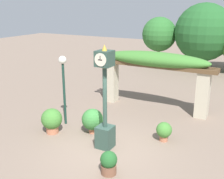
% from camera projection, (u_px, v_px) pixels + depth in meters
% --- Properties ---
extents(ground_plane, '(60.00, 60.00, 0.00)m').
position_uv_depth(ground_plane, '(105.00, 150.00, 9.71)').
color(ground_plane, '#7F6B5B').
extents(pedestal_clock, '(0.55, 0.56, 3.62)m').
position_uv_depth(pedestal_clock, '(105.00, 107.00, 9.47)').
color(pedestal_clock, '#2D473D').
rests_on(pedestal_clock, ground).
extents(pergola, '(5.69, 1.14, 2.75)m').
position_uv_depth(pergola, '(155.00, 66.00, 12.99)').
color(pergola, '#BCB299').
rests_on(pergola, ground).
extents(potted_plant_near_left, '(0.81, 0.81, 0.99)m').
position_uv_depth(potted_plant_near_left, '(52.00, 120.00, 10.85)').
color(potted_plant_near_left, '#B26B4C').
rests_on(potted_plant_near_left, ground).
extents(potted_plant_near_right, '(0.51, 0.51, 0.72)m').
position_uv_depth(potted_plant_near_right, '(109.00, 163.00, 8.26)').
color(potted_plant_near_right, brown).
rests_on(potted_plant_near_right, ground).
extents(potted_plant_far_left, '(0.83, 0.83, 0.98)m').
position_uv_depth(potted_plant_far_left, '(92.00, 120.00, 10.84)').
color(potted_plant_far_left, '#B26B4C').
rests_on(potted_plant_far_left, ground).
extents(potted_plant_far_right, '(0.58, 0.58, 0.72)m').
position_uv_depth(potted_plant_far_right, '(164.00, 131.00, 10.24)').
color(potted_plant_far_right, '#B26B4C').
rests_on(potted_plant_far_right, ground).
extents(lamp_post, '(0.32, 0.32, 2.88)m').
position_uv_depth(lamp_post, '(63.00, 76.00, 11.23)').
color(lamp_post, '#19382D').
rests_on(lamp_post, ground).
extents(tree_line, '(9.63, 4.28, 4.96)m').
position_uv_depth(tree_line, '(213.00, 35.00, 20.53)').
color(tree_line, brown).
rests_on(tree_line, ground).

